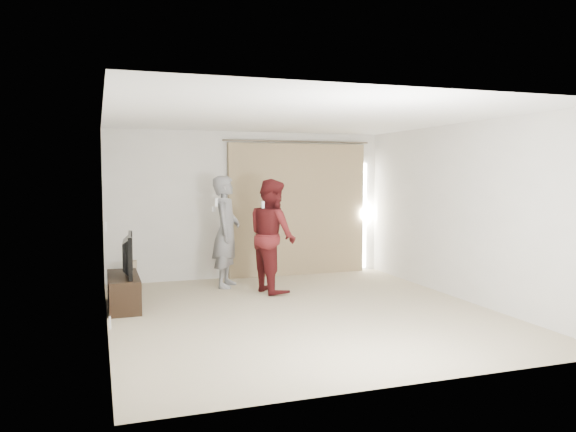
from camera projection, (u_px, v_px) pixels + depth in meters
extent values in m
plane|color=beige|center=(302.00, 312.00, 7.55)|extent=(5.50, 5.50, 0.00)
cube|color=silver|center=(249.00, 205.00, 10.05)|extent=(5.00, 0.04, 2.60)
cube|color=silver|center=(105.00, 221.00, 6.65)|extent=(0.04, 5.50, 2.60)
cube|color=silver|center=(106.00, 226.00, 7.04)|extent=(0.02, 0.08, 0.12)
cube|color=silver|center=(110.00, 323.00, 5.88)|extent=(0.02, 0.08, 0.12)
cube|color=white|center=(303.00, 117.00, 7.35)|extent=(5.00, 5.50, 0.01)
cube|color=#97855C|center=(298.00, 210.00, 10.28)|extent=(2.60, 0.10, 2.40)
cylinder|color=brown|center=(298.00, 142.00, 10.18)|extent=(2.80, 0.03, 0.03)
cube|color=white|center=(364.00, 216.00, 10.76)|extent=(0.08, 0.04, 2.00)
cube|color=black|center=(124.00, 291.00, 7.79)|extent=(0.41, 1.18, 0.45)
imported|color=black|center=(123.00, 255.00, 7.75)|extent=(0.19, 1.00, 0.57)
cylinder|color=tan|center=(131.00, 287.00, 9.02)|extent=(0.35, 0.35, 0.06)
cylinder|color=tan|center=(131.00, 273.00, 9.01)|extent=(0.20, 0.20, 0.41)
imported|color=slate|center=(226.00, 232.00, 9.18)|extent=(0.67, 0.79, 1.83)
cube|color=silver|center=(216.00, 202.00, 8.99)|extent=(0.04, 0.04, 0.14)
cube|color=silver|center=(214.00, 209.00, 9.21)|extent=(0.05, 0.05, 0.09)
imported|color=#511416|center=(272.00, 236.00, 8.80)|extent=(0.81, 0.97, 1.78)
cube|color=silver|center=(263.00, 206.00, 8.61)|extent=(0.04, 0.04, 0.14)
cube|color=silver|center=(259.00, 213.00, 8.82)|extent=(0.05, 0.05, 0.09)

